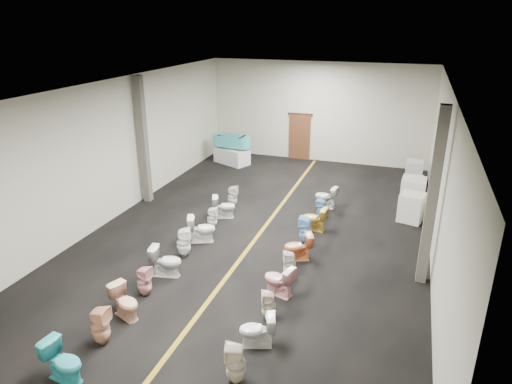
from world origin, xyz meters
TOP-DOWN VIEW (x-y plane):
  - floor at (0.00, 0.00)m, footprint 16.00×16.00m
  - ceiling at (0.00, 0.00)m, footprint 16.00×16.00m
  - wall_back at (0.00, 8.00)m, footprint 10.00×0.00m
  - wall_front at (0.00, -8.00)m, footprint 10.00×0.00m
  - wall_left at (-5.00, 0.00)m, footprint 0.00×16.00m
  - wall_right at (5.00, 0.00)m, footprint 0.00×16.00m
  - aisle_stripe at (0.00, 0.00)m, footprint 0.12×15.60m
  - back_door at (-0.80, 7.94)m, footprint 1.00×0.10m
  - door_frame at (-0.80, 7.95)m, footprint 1.15×0.08m
  - column_left at (-4.75, 1.00)m, footprint 0.25×0.25m
  - column_right at (4.75, -1.50)m, footprint 0.25×0.25m
  - display_table at (-3.53, 6.22)m, footprint 1.81×1.41m
  - bathtub at (-3.53, 6.22)m, footprint 1.85×0.78m
  - appliance_crate_a at (4.40, 2.26)m, footprint 0.89×0.89m
  - appliance_crate_b at (4.40, 3.38)m, footprint 0.84×0.84m
  - appliance_crate_c at (4.40, 4.45)m, footprint 0.74×0.74m
  - appliance_crate_d at (4.40, 6.11)m, footprint 0.68×0.68m
  - toilet_left_0 at (-1.46, -7.26)m, footprint 0.85×0.56m
  - toilet_left_1 at (-1.46, -6.18)m, footprint 0.42×0.41m
  - toilet_left_2 at (-1.49, -5.26)m, footprint 0.87×0.68m
  - toilet_left_3 at (-1.56, -4.37)m, footprint 0.37×0.36m
  - toilet_left_4 at (-1.51, -3.40)m, footprint 0.88×0.61m
  - toilet_left_5 at (-1.56, -2.33)m, footprint 0.51×0.50m
  - toilet_left_6 at (-1.47, -1.36)m, footprint 0.93×0.75m
  - toilet_left_7 at (-1.56, -0.39)m, footprint 0.39×0.38m
  - toilet_left_8 at (-1.52, 0.49)m, footprint 0.86×0.68m
  - toilet_left_9 at (-1.60, 1.45)m, footprint 0.39×0.39m
  - toilet_right_0 at (1.55, -6.28)m, footprint 0.47×0.46m
  - toilet_right_1 at (1.60, -5.22)m, footprint 0.83×0.63m
  - toilet_right_2 at (1.55, -4.29)m, footprint 0.41×0.41m
  - toilet_right_3 at (1.49, -3.30)m, footprint 0.87×0.65m
  - toilet_right_4 at (1.52, -2.39)m, footprint 0.42×0.42m
  - toilet_right_5 at (1.52, -1.49)m, footprint 0.88×0.71m
  - toilet_right_6 at (1.48, -0.43)m, footprint 0.40×0.39m
  - toilet_right_7 at (1.55, 0.51)m, footprint 0.80×0.50m
  - toilet_right_8 at (1.59, 1.43)m, footprint 0.37×0.36m
  - toilet_right_9 at (1.53, 2.45)m, footprint 0.84×0.56m

SIDE VIEW (x-z plane):
  - floor at x=0.00m, z-range 0.00..0.00m
  - aisle_stripe at x=0.00m, z-range 0.00..0.01m
  - toilet_right_8 at x=1.59m, z-range 0.00..0.69m
  - toilet_right_2 at x=1.55m, z-range 0.00..0.70m
  - toilet_left_7 at x=-1.56m, z-range 0.00..0.71m
  - toilet_right_4 at x=1.52m, z-range 0.00..0.71m
  - display_table at x=-3.53m, z-range 0.00..0.72m
  - toilet_right_1 at x=1.60m, z-range 0.00..0.74m
  - toilet_left_3 at x=-1.56m, z-range 0.00..0.77m
  - toilet_left_9 at x=-1.60m, z-range 0.00..0.77m
  - toilet_left_8 at x=-1.52m, z-range 0.00..0.77m
  - toilet_left_2 at x=-1.49m, z-range 0.00..0.77m
  - toilet_right_7 at x=1.55m, z-range 0.00..0.78m
  - toilet_right_5 at x=1.52m, z-range 0.00..0.78m
  - toilet_right_3 at x=1.49m, z-range 0.00..0.80m
  - toilet_right_9 at x=1.53m, z-range 0.00..0.80m
  - appliance_crate_c at x=4.40m, z-range 0.00..0.80m
  - toilet_left_0 at x=-1.46m, z-range 0.00..0.81m
  - toilet_left_4 at x=-1.51m, z-range 0.00..0.82m
  - toilet_right_0 at x=1.55m, z-range 0.00..0.82m
  - toilet_left_6 at x=-1.47m, z-range 0.00..0.83m
  - toilet_right_6 at x=1.48m, z-range 0.00..0.83m
  - toilet_left_5 at x=-1.56m, z-range 0.00..0.85m
  - toilet_left_1 at x=-1.46m, z-range 0.00..0.85m
  - appliance_crate_d at x=4.40m, z-range 0.00..0.94m
  - appliance_crate_a at x=4.40m, z-range 0.00..0.94m
  - appliance_crate_b at x=4.40m, z-range 0.00..1.10m
  - back_door at x=-0.80m, z-range 0.00..2.10m
  - bathtub at x=-3.53m, z-range 0.79..1.34m
  - door_frame at x=-0.80m, z-range 2.07..2.17m
  - wall_back at x=0.00m, z-range -2.75..7.25m
  - wall_front at x=0.00m, z-range -2.75..7.25m
  - wall_left at x=-5.00m, z-range -5.75..10.25m
  - wall_right at x=5.00m, z-range -5.75..10.25m
  - column_left at x=-4.75m, z-range 0.00..4.50m
  - column_right at x=4.75m, z-range 0.00..4.50m
  - ceiling at x=0.00m, z-range 4.50..4.50m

